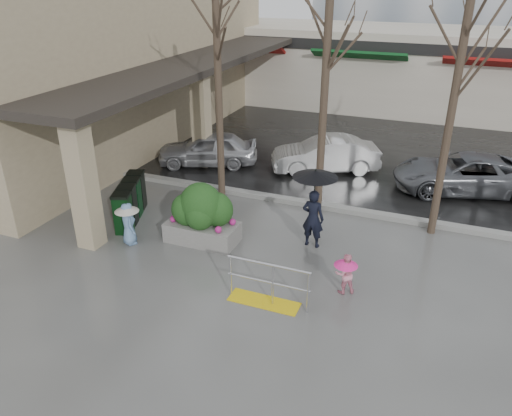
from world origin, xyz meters
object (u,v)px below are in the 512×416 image
Objects in this scene: woman at (314,201)px; child_blue at (128,220)px; tree_mideast at (461,54)px; car_b at (325,155)px; planter at (202,214)px; car_c at (465,173)px; handrail at (267,289)px; news_boxes at (130,201)px; car_a at (208,149)px; child_pink at (345,271)px; tree_midwest at (328,32)px; tree_west at (217,32)px.

woman is 4.92m from child_blue.
tree_mideast reaches higher than car_b.
planter is 0.51× the size of car_b.
car_c is (3.64, 5.38, -0.68)m from woman.
news_boxes reaches higher than handrail.
car_a is (-5.35, 4.49, -0.68)m from woman.
car_a is (-6.62, 6.28, 0.07)m from child_pink.
tree_midwest reaches higher than tree_mideast.
handrail is at bearing 6.31° from child_pink.
tree_west is at bearing -60.36° from car_b.
woman is 0.48× the size of car_c.
tree_midwest is at bearing 49.03° from planter.
tree_midwest is 3.62× the size of planter.
child_blue is 7.98m from car_b.
tree_west is 3.20× the size of news_boxes.
child_blue is (-4.58, -1.70, -0.62)m from woman.
handrail is 0.98× the size of planter.
car_b is (-0.87, 8.32, 0.25)m from handrail.
car_b is (4.29, 5.94, 0.04)m from news_boxes.
car_a is at bearing -101.94° from car_b.
car_c is at bearing 43.94° from planter.
tree_mideast is 2.97× the size of woman.
tree_west is 3.52× the size of planter.
tree_west is (-3.36, 4.80, 4.71)m from handrail.
handrail is 0.50× the size of car_b.
handrail is 0.42× the size of car_c.
child_pink is 0.22× the size of car_c.
handrail is 7.52m from tree_west.
news_boxes is (-5.37, -0.45, -0.73)m from woman.
tree_mideast is 9.33m from child_blue.
car_c is at bearing -98.88° from child_blue.
car_a is at bearing 124.98° from handrail.
child_pink is 0.26× the size of car_b.
child_blue is (-4.36, 1.14, 0.32)m from handrail.
handrail is at bearing -37.57° from planter.
tree_midwest is 7.23m from car_a.
woman reaches higher than planter.
tree_midwest is at bearing -75.72° from woman.
woman is 1.13× the size of planter.
tree_west is 0.97× the size of tree_midwest.
child_pink is at bearing -7.07° from car_b.
tree_mideast is 5.48m from car_c.
tree_west is 5.80m from child_blue.
child_pink is at bearing -31.89° from news_boxes.
tree_mideast reaches higher than handrail.
tree_west is 5.56m from woman.
tree_west is 1.50× the size of car_c.
car_b is at bearing 74.74° from planter.
tree_west is 3.10× the size of woman.
woman is 0.57× the size of car_b.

